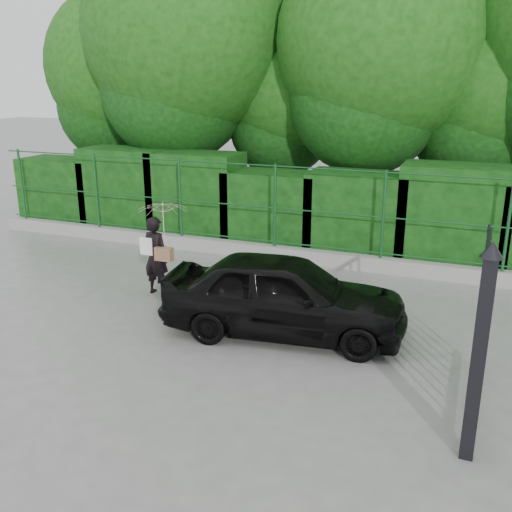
% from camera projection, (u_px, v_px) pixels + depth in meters
% --- Properties ---
extents(ground, '(80.00, 80.00, 0.00)m').
position_uv_depth(ground, '(150.00, 340.00, 8.69)').
color(ground, gray).
extents(kerb, '(14.00, 0.25, 0.30)m').
position_uv_depth(kerb, '(258.00, 251.00, 12.63)').
color(kerb, '#9E9E99').
rests_on(kerb, ground).
extents(fence, '(14.13, 0.06, 1.80)m').
position_uv_depth(fence, '(267.00, 205.00, 12.24)').
color(fence, '#13481E').
rests_on(fence, kerb).
extents(hedge, '(14.20, 1.20, 2.13)m').
position_uv_depth(hedge, '(273.00, 205.00, 13.27)').
color(hedge, black).
rests_on(hedge, ground).
extents(trees, '(17.10, 6.15, 8.08)m').
position_uv_depth(trees, '(350.00, 43.00, 13.77)').
color(trees, black).
rests_on(trees, ground).
extents(gate, '(0.22, 2.33, 2.36)m').
position_uv_depth(gate, '(480.00, 336.00, 6.07)').
color(gate, black).
rests_on(gate, ground).
extents(woman, '(0.89, 0.91, 1.73)m').
position_uv_depth(woman, '(161.00, 234.00, 10.19)').
color(woman, black).
rests_on(woman, ground).
extents(car, '(3.89, 1.96, 1.27)m').
position_uv_depth(car, '(284.00, 295.00, 8.73)').
color(car, black).
rests_on(car, ground).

